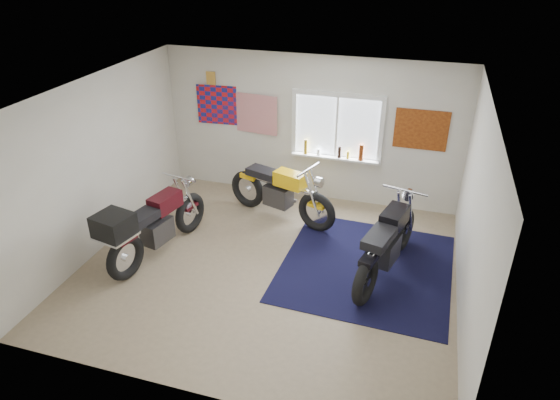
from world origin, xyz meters
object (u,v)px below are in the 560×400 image
(navy_rug, at_px, (366,267))
(maroon_tourer, at_px, (150,226))
(yellow_triumph, at_px, (280,193))
(black_chrome_bike, at_px, (387,244))

(navy_rug, bearing_deg, maroon_tourer, -167.78)
(yellow_triumph, relative_size, black_chrome_bike, 0.96)
(black_chrome_bike, xyz_separation_m, maroon_tourer, (-3.49, -0.63, 0.07))
(yellow_triumph, distance_m, maroon_tourer, 2.35)
(navy_rug, distance_m, black_chrome_bike, 0.57)
(yellow_triumph, relative_size, maroon_tourer, 0.97)
(maroon_tourer, bearing_deg, yellow_triumph, -28.37)
(black_chrome_bike, bearing_deg, maroon_tourer, 114.80)
(navy_rug, relative_size, yellow_triumph, 1.22)
(black_chrome_bike, relative_size, maroon_tourer, 1.01)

